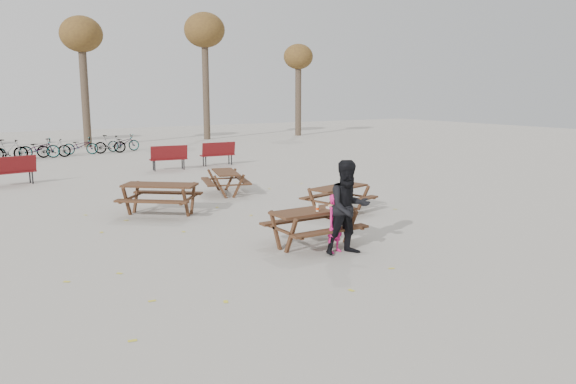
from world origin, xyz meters
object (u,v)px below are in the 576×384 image
food_tray (331,207)px  soda_bottle (317,208)px  main_picnic_table (313,219)px  child (335,224)px  adult (348,208)px  picnic_table_north (160,199)px  picnic_table_east (339,200)px  picnic_table_far (226,183)px

food_tray → soda_bottle: (-0.42, -0.10, 0.05)m
main_picnic_table → child: child is taller
adult → picnic_table_north: 5.86m
picnic_table_east → picnic_table_far: (-1.31, 4.16, -0.00)m
main_picnic_table → child: size_ratio=1.52×
picnic_table_east → picnic_table_north: picnic_table_north is taller
food_tray → picnic_table_north: bearing=113.7°
adult → food_tray: bearing=89.6°
main_picnic_table → soda_bottle: bearing=-97.4°
child → picnic_table_north: 5.57m
picnic_table_north → soda_bottle: bearing=-31.7°
child → picnic_table_east: bearing=37.7°
food_tray → adult: 0.82m
picnic_table_east → picnic_table_far: 4.36m
adult → picnic_table_far: bearing=93.9°
soda_bottle → main_picnic_table: bearing=82.6°
picnic_table_far → main_picnic_table: bearing=-173.2°
picnic_table_north → main_picnic_table: bearing=-30.8°
main_picnic_table → adult: 0.96m
adult → picnic_table_east: (2.17, 3.14, -0.58)m
soda_bottle → picnic_table_east: (2.43, 2.45, -0.49)m
main_picnic_table → soda_bottle: size_ratio=10.59×
food_tray → picnic_table_north: picnic_table_north is taller
main_picnic_table → picnic_table_far: size_ratio=1.07×
picnic_table_east → child: bearing=-141.6°
adult → picnic_table_north: size_ratio=1.00×
main_picnic_table → picnic_table_east: (2.41, 2.28, -0.22)m
child → adult: bearing=-73.1°
picnic_table_east → picnic_table_far: picnic_table_east is taller
child → food_tray: bearing=48.4°
food_tray → main_picnic_table: bearing=170.2°
picnic_table_far → picnic_table_east: bearing=-146.0°
picnic_table_north → adult: bearing=-31.4°
main_picnic_table → food_tray: size_ratio=10.00×
picnic_table_north → picnic_table_far: (2.78, 1.79, -0.05)m
food_tray → picnic_table_east: size_ratio=0.11×
main_picnic_table → picnic_table_far: (1.10, 6.44, -0.23)m
adult → picnic_table_north: (-1.92, 5.51, -0.54)m
food_tray → picnic_table_east: (2.01, 2.35, -0.43)m
food_tray → child: child is taller
picnic_table_east → soda_bottle: bearing=-148.0°
main_picnic_table → food_tray: 0.45m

